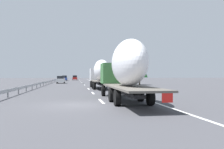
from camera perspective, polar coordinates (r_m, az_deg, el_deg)
name	(u,v)px	position (r m, az deg, el deg)	size (l,w,h in m)	color
ground_plane	(75,84)	(56.09, -8.67, -2.20)	(260.00, 260.00, 0.00)	#424247
lane_stripe_0	(101,101)	(18.27, -2.55, -6.33)	(3.20, 0.20, 0.01)	white
lane_stripe_1	(93,93)	(26.71, -4.57, -4.39)	(3.20, 0.20, 0.01)	white
lane_stripe_2	(89,89)	(34.90, -5.58, -3.41)	(3.20, 0.20, 0.01)	white
lane_stripe_3	(84,85)	(49.13, -6.54, -2.48)	(3.20, 0.20, 0.01)	white
lane_stripe_4	(83,83)	(58.27, -6.90, -2.12)	(3.20, 0.20, 0.01)	white
lane_stripe_5	(83,83)	(58.77, -6.92, -2.11)	(3.20, 0.20, 0.01)	white
lane_stripe_6	(82,82)	(66.68, -7.15, -1.88)	(3.20, 0.20, 0.01)	white
lane_stripe_7	(81,81)	(78.82, -7.42, -1.62)	(3.20, 0.20, 0.01)	white
lane_stripe_8	(79,80)	(102.87, -7.76, -1.29)	(3.20, 0.20, 0.01)	white
lane_stripe_9	(80,80)	(97.09, -7.69, -1.36)	(3.20, 0.20, 0.01)	white
edge_line_right	(97,83)	(61.35, -3.54, -2.03)	(110.00, 0.20, 0.01)	white
truck_lead	(101,73)	(35.47, -2.72, 0.45)	(12.28, 2.55, 4.17)	silver
truck_trailing	(125,68)	(18.29, 3.13, 1.54)	(14.19, 2.55, 4.50)	#387038
car_blue_sedan	(65,78)	(86.19, -11.16, -0.87)	(4.02, 1.78, 1.91)	#28479E
car_white_van	(61,80)	(60.37, -12.04, -1.18)	(4.44, 1.88, 1.82)	white
car_red_compact	(75,78)	(98.54, -8.80, -0.78)	(4.44, 1.90, 1.94)	red
road_sign	(103,74)	(58.83, -2.14, 0.14)	(0.10, 0.90, 3.36)	gray
tree_0	(140,67)	(50.56, 6.55, 1.80)	(3.41, 3.41, 5.92)	#472D19
tree_1	(115,70)	(66.01, 0.80, 1.18)	(3.81, 3.81, 5.78)	#472D19
tree_2	(136,62)	(46.36, 5.59, 2.85)	(2.54, 2.54, 7.12)	#472D19
tree_3	(123,68)	(50.76, 2.67, 1.53)	(3.65, 3.65, 5.53)	#472D19
guardrail_median	(50,81)	(59.35, -14.48, -1.53)	(94.00, 0.10, 0.76)	#9EA0A5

